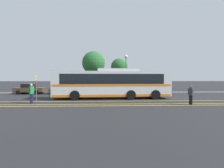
{
  "coord_description": "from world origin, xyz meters",
  "views": [
    {
      "loc": [
        -1.91,
        -19.5,
        2.26
      ],
      "look_at": [
        -1.04,
        -0.3,
        1.61
      ],
      "focal_mm": 28.0,
      "sensor_mm": 36.0,
      "label": 1
    }
  ],
  "objects": [
    {
      "name": "ground_plane",
      "position": [
        0.0,
        0.0,
        0.0
      ],
      "size": [
        220.0,
        220.0,
        0.0
      ],
      "primitive_type": "plane",
      "color": "#262628"
    },
    {
      "name": "lane_strip_0",
      "position": [
        -1.04,
        -2.5,
        0.0
      ],
      "size": [
        32.58,
        0.2,
        0.01
      ],
      "primitive_type": "cube",
      "rotation": [
        0.0,
        0.0,
        1.57
      ],
      "color": "gold",
      "rests_on": "ground_plane"
    },
    {
      "name": "lane_strip_1",
      "position": [
        -1.04,
        -4.43,
        0.0
      ],
      "size": [
        32.58,
        0.2,
        0.01
      ],
      "primitive_type": "cube",
      "rotation": [
        0.0,
        0.0,
        1.57
      ],
      "color": "gold",
      "rests_on": "ground_plane"
    },
    {
      "name": "lane_strip_2",
      "position": [
        -1.04,
        -5.36,
        0.0
      ],
      "size": [
        32.58,
        0.2,
        0.01
      ],
      "primitive_type": "cube",
      "rotation": [
        0.0,
        0.0,
        1.57
      ],
      "color": "gold",
      "rests_on": "ground_plane"
    },
    {
      "name": "curb_strip",
      "position": [
        -1.04,
        6.9,
        0.07
      ],
      "size": [
        40.58,
        0.36,
        0.15
      ],
      "primitive_type": "cube",
      "color": "#99999E",
      "rests_on": "ground_plane"
    },
    {
      "name": "transit_bus",
      "position": [
        -1.02,
        -0.3,
        1.71
      ],
      "size": [
        12.99,
        3.05,
        3.3
      ],
      "rotation": [
        0.0,
        0.0,
        1.61
      ],
      "color": "silver",
      "rests_on": "ground_plane"
    },
    {
      "name": "parked_car_0",
      "position": [
        -12.51,
        5.82,
        0.73
      ],
      "size": [
        4.02,
        1.86,
        1.47
      ],
      "rotation": [
        0.0,
        0.0,
        -1.57
      ],
      "color": "#4C3823",
      "rests_on": "ground_plane"
    },
    {
      "name": "parked_car_1",
      "position": [
        -7.36,
        5.59,
        0.69
      ],
      "size": [
        4.35,
        1.94,
        1.35
      ],
      "rotation": [
        0.0,
        0.0,
        1.57
      ],
      "color": "#4C3823",
      "rests_on": "ground_plane"
    },
    {
      "name": "pedestrian_0",
      "position": [
        5.45,
        -5.05,
        0.91
      ],
      "size": [
        0.4,
        0.47,
        1.61
      ],
      "rotation": [
        0.0,
        0.0,
        5.24
      ],
      "color": "black",
      "rests_on": "ground_plane"
    },
    {
      "name": "pedestrian_1",
      "position": [
        -8.38,
        -3.71,
        1.0
      ],
      "size": [
        0.37,
        0.47,
        1.75
      ],
      "rotation": [
        0.0,
        0.0,
        4.3
      ],
      "color": "#191E38",
      "rests_on": "ground_plane"
    },
    {
      "name": "bus_stop_sign",
      "position": [
        -8.57,
        -2.07,
        1.66
      ],
      "size": [
        0.07,
        0.4,
        2.64
      ],
      "rotation": [
        0.0,
        0.0,
        1.61
      ],
      "color": "#59595E",
      "rests_on": "ground_plane"
    },
    {
      "name": "street_lamp",
      "position": [
        1.55,
        7.89,
        4.55
      ],
      "size": [
        0.57,
        0.57,
        5.92
      ],
      "color": "#59595E",
      "rests_on": "ground_plane"
    },
    {
      "name": "tree_0",
      "position": [
        -3.6,
        8.88,
        4.72
      ],
      "size": [
        3.69,
        3.69,
        6.58
      ],
      "color": "#513823",
      "rests_on": "ground_plane"
    },
    {
      "name": "tree_1",
      "position": [
        0.83,
        11.83,
        4.26
      ],
      "size": [
        3.04,
        3.04,
        5.8
      ],
      "color": "#513823",
      "rests_on": "ground_plane"
    }
  ]
}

